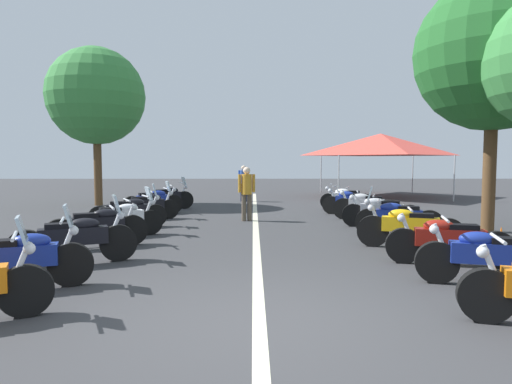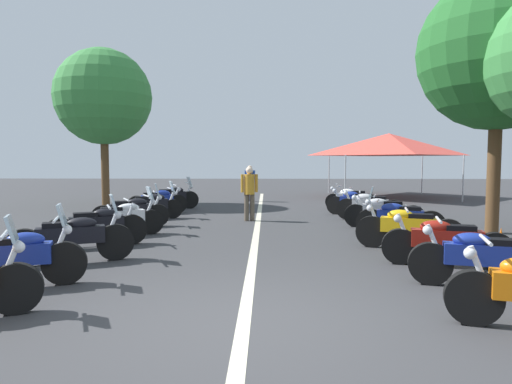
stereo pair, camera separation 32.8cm
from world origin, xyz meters
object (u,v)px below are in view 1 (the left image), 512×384
motorcycle_left_row_5 (129,211)px  motorcycle_right_row_8 (346,198)px  motorcycle_right_row_4 (398,217)px  motorcycle_left_row_8 (168,197)px  motorcycle_left_row_7 (153,201)px  motorcycle_left_row_2 (76,238)px  motorcycle_right_row_6 (366,205)px  motorcycle_left_row_1 (20,258)px  traffic_cone_0 (501,244)px  motorcycle_right_row_2 (448,240)px  motorcycle_right_row_7 (351,202)px  roadside_tree_0 (494,54)px  motorcycle_right_row_1 (489,256)px  motorcycle_left_row_6 (148,205)px  motorcycle_left_row_3 (98,226)px  bystander_0 (247,189)px  event_tent (381,145)px  motorcycle_left_row_4 (121,218)px  motorcycle_right_row_5 (381,211)px  roadside_tree_2 (96,96)px  bystander_1 (244,180)px  motorcycle_right_row_3 (409,226)px

motorcycle_left_row_5 → motorcycle_right_row_8: bearing=16.4°
motorcycle_right_row_4 → motorcycle_right_row_8: size_ratio=1.03×
motorcycle_left_row_8 → motorcycle_left_row_7: bearing=-121.0°
motorcycle_left_row_2 → motorcycle_right_row_6: 8.86m
motorcycle_left_row_1 → traffic_cone_0: (1.96, -7.95, -0.18)m
motorcycle_right_row_2 → motorcycle_left_row_2: bearing=12.9°
motorcycle_right_row_7 → motorcycle_right_row_2: bearing=113.2°
roadside_tree_0 → motorcycle_right_row_6: bearing=47.8°
motorcycle_right_row_1 → traffic_cone_0: 2.19m
motorcycle_left_row_6 → motorcycle_right_row_7: (1.21, -6.61, -0.01)m
motorcycle_left_row_3 → bystander_0: 5.22m
event_tent → motorcycle_left_row_7: bearing=126.5°
traffic_cone_0 → motorcycle_left_row_4: bearing=72.6°
motorcycle_left_row_3 → motorcycle_right_row_8: bearing=19.8°
motorcycle_left_row_6 → motorcycle_right_row_8: size_ratio=0.97×
motorcycle_left_row_5 → traffic_cone_0: bearing=-42.1°
motorcycle_right_row_1 → motorcycle_right_row_6: 7.29m
motorcycle_right_row_5 → motorcycle_right_row_8: bearing=-77.7°
motorcycle_left_row_2 → motorcycle_right_row_8: 10.97m
motorcycle_right_row_2 → bystander_0: size_ratio=1.30×
motorcycle_left_row_4 → roadside_tree_0: 10.13m
motorcycle_left_row_6 → traffic_cone_0: 9.69m
motorcycle_left_row_5 → roadside_tree_2: (6.09, 2.96, 3.97)m
motorcycle_left_row_3 → motorcycle_right_row_1: bearing=-50.5°
bystander_0 → bystander_1: bearing=168.3°
motorcycle_right_row_1 → motorcycle_right_row_2: (1.32, 0.02, 0.00)m
motorcycle_left_row_6 → motorcycle_right_row_1: size_ratio=0.92×
roadside_tree_0 → event_tent: 11.25m
bystander_1 → roadside_tree_0: roadside_tree_0 is taller
motorcycle_left_row_1 → roadside_tree_2: (12.00, 3.06, 3.97)m
motorcycle_left_row_3 → motorcycle_left_row_6: motorcycle_left_row_6 is taller
motorcycle_left_row_1 → traffic_cone_0: bearing=-5.6°
bystander_1 → motorcycle_right_row_8: bearing=-105.2°
motorcycle_left_row_2 → motorcycle_left_row_3: size_ratio=1.06×
motorcycle_right_row_3 → motorcycle_right_row_5: 2.97m
motorcycle_left_row_4 → bystander_0: bystander_0 is taller
motorcycle_left_row_4 → motorcycle_left_row_6: bearing=63.7°
motorcycle_left_row_1 → motorcycle_right_row_4: size_ratio=0.97×
motorcycle_right_row_6 → roadside_tree_0: roadside_tree_0 is taller
motorcycle_right_row_4 → motorcycle_left_row_5: bearing=4.0°
motorcycle_right_row_1 → motorcycle_right_row_2: same height
bystander_1 → roadside_tree_2: 7.10m
motorcycle_right_row_2 → traffic_cone_0: bearing=-143.6°
roadside_tree_2 → motorcycle_right_row_6: bearing=-114.8°
motorcycle_right_row_7 → event_tent: bearing=-90.3°
motorcycle_right_row_3 → motorcycle_right_row_4: bearing=-80.8°
motorcycle_left_row_5 → motorcycle_left_row_7: size_ratio=1.07×
motorcycle_right_row_8 → traffic_cone_0: 8.41m
motorcycle_left_row_5 → motorcycle_left_row_8: 4.54m
motorcycle_left_row_1 → motorcycle_left_row_6: motorcycle_left_row_1 is taller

